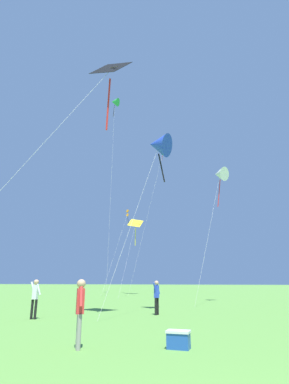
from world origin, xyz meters
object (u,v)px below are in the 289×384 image
(kite_black_large, at_px, (108,82))
(picnic_cooler, at_px, (179,339))
(kite_green_small, at_px, (115,102))
(person_with_spool, at_px, (157,294))
(person_in_blue_jacket, at_px, (35,295))
(person_foreground_watcher, at_px, (80,306))
(kite_teal_box, at_px, (162,157))
(kite_orange_box, at_px, (127,214))
(kite_white_distant, at_px, (220,174))
(kite_blue_delta, at_px, (158,145))
(kite_yellow_diamond, at_px, (135,228))

(kite_black_large, height_order, picnic_cooler, kite_black_large)
(kite_green_small, height_order, person_with_spool, kite_green_small)
(person_in_blue_jacket, distance_m, person_foreground_watcher, 7.41)
(kite_teal_box, bearing_deg, kite_black_large, -80.26)
(kite_green_small, distance_m, kite_orange_box, 18.10)
(kite_white_distant, bearing_deg, kite_green_small, 143.44)
(kite_teal_box, height_order, kite_blue_delta, kite_teal_box)
(kite_yellow_diamond, distance_m, kite_blue_delta, 25.53)
(kite_orange_box, height_order, person_with_spool, kite_orange_box)
(kite_white_distant, relative_size, person_with_spool, 6.96)
(kite_white_distant, relative_size, kite_yellow_diamond, 1.13)
(kite_white_distant, bearing_deg, kite_blue_delta, -106.63)
(kite_yellow_diamond, height_order, kite_blue_delta, kite_blue_delta)
(kite_white_distant, relative_size, kite_green_small, 0.39)
(kite_blue_delta, relative_size, person_with_spool, 6.43)
(kite_green_small, height_order, picnic_cooler, kite_green_small)
(kite_green_small, xyz_separation_m, person_in_blue_jacket, (8.69, -26.85, -28.34))
(kite_yellow_diamond, relative_size, picnic_cooler, 17.53)
(kite_black_large, relative_size, kite_teal_box, 0.65)
(kite_yellow_diamond, distance_m, person_in_blue_jacket, 29.69)
(kite_white_distant, xyz_separation_m, kite_green_small, (-16.43, 12.18, 18.28))
(kite_orange_box, bearing_deg, kite_teal_box, -1.78)
(kite_white_distant, height_order, kite_yellow_diamond, kite_white_distant)
(kite_white_distant, relative_size, person_in_blue_jacket, 6.77)
(person_foreground_watcher, bearing_deg, kite_orange_box, 110.11)
(kite_blue_delta, height_order, person_with_spool, kite_blue_delta)
(kite_blue_delta, relative_size, picnic_cooler, 18.30)
(kite_orange_box, distance_m, person_foreground_watcher, 40.04)
(person_with_spool, distance_m, picnic_cooler, 8.41)
(kite_orange_box, bearing_deg, kite_black_large, -70.21)
(kite_black_large, relative_size, kite_white_distant, 1.20)
(person_with_spool, distance_m, person_foreground_watcher, 8.78)
(kite_black_large, bearing_deg, kite_white_distant, 71.67)
(kite_green_small, relative_size, picnic_cooler, 50.39)
(kite_white_distant, distance_m, person_foreground_watcher, 22.35)
(kite_yellow_diamond, distance_m, picnic_cooler, 35.98)
(kite_blue_delta, distance_m, person_foreground_watcher, 13.37)
(picnic_cooler, bearing_deg, person_in_blue_jacket, 151.37)
(kite_teal_box, relative_size, picnic_cooler, 36.51)
(person_with_spool, bearing_deg, kite_white_distant, 75.30)
(person_in_blue_jacket, height_order, person_foreground_watcher, person_in_blue_jacket)
(person_foreground_watcher, bearing_deg, kite_white_distant, 83.11)
(kite_yellow_diamond, xyz_separation_m, person_in_blue_jacket, (5.46, -28.07, -7.99))
(kite_blue_delta, bearing_deg, kite_yellow_diamond, 113.61)
(kite_white_distant, relative_size, kite_orange_box, 0.95)
(person_with_spool, bearing_deg, kite_blue_delta, 94.44)
(kite_green_small, bearing_deg, picnic_cooler, -62.13)
(kite_white_distant, relative_size, person_foreground_watcher, 6.94)
(kite_teal_box, bearing_deg, person_foreground_watcher, -78.27)
(person_foreground_watcher, bearing_deg, kite_green_small, 113.70)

